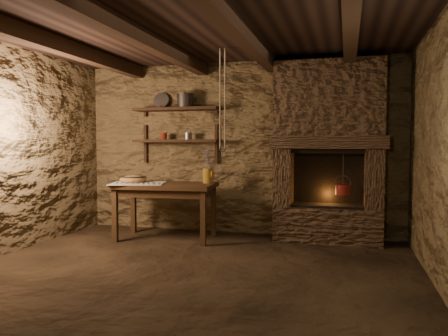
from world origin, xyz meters
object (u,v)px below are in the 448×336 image
(work_table, at_px, (166,209))
(red_pot, at_px, (343,189))
(iron_stockpot, at_px, (185,101))
(stoneware_jug, at_px, (208,169))
(wooden_bowl, at_px, (133,180))

(work_table, height_order, red_pot, red_pot)
(work_table, bearing_deg, iron_stockpot, 73.99)
(work_table, xyz_separation_m, stoneware_jug, (0.52, 0.20, 0.53))
(stoneware_jug, distance_m, red_pot, 1.76)
(iron_stockpot, bearing_deg, work_table, -100.94)
(work_table, relative_size, wooden_bowl, 3.83)
(work_table, distance_m, wooden_bowl, 0.60)
(stoneware_jug, height_order, iron_stockpot, iron_stockpot)
(stoneware_jug, distance_m, iron_stockpot, 1.06)
(iron_stockpot, height_order, red_pot, iron_stockpot)
(iron_stockpot, bearing_deg, stoneware_jug, -34.23)
(wooden_bowl, bearing_deg, red_pot, 8.26)
(stoneware_jug, bearing_deg, wooden_bowl, -148.65)
(work_table, distance_m, red_pot, 2.31)
(work_table, distance_m, iron_stockpot, 1.54)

